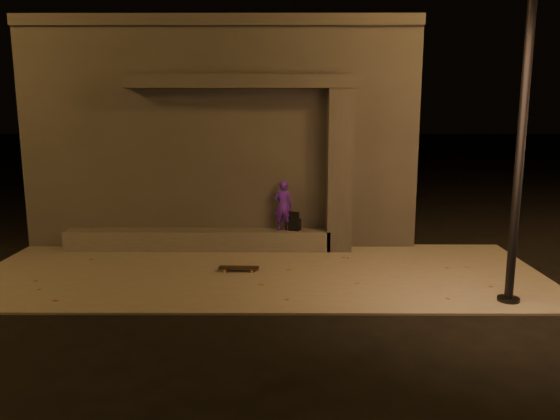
{
  "coord_description": "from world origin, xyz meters",
  "views": [
    {
      "loc": [
        0.44,
        -8.35,
        3.23
      ],
      "look_at": [
        0.38,
        2.0,
        1.28
      ],
      "focal_mm": 35.0,
      "sensor_mm": 36.0,
      "label": 1
    }
  ],
  "objects_px": {
    "column": "(339,171)",
    "skateboarder": "(283,206)",
    "skateboard": "(239,268)",
    "street_lamp_0": "(527,67)",
    "backpack": "(293,223)"
  },
  "relations": [
    {
      "from": "column",
      "to": "skateboarder",
      "type": "height_order",
      "value": "column"
    },
    {
      "from": "skateboard",
      "to": "street_lamp_0",
      "type": "relative_size",
      "value": 0.12
    },
    {
      "from": "skateboarder",
      "to": "skateboard",
      "type": "bearing_deg",
      "value": 67.92
    },
    {
      "from": "skateboarder",
      "to": "skateboard",
      "type": "height_order",
      "value": "skateboarder"
    },
    {
      "from": "skateboard",
      "to": "skateboarder",
      "type": "bearing_deg",
      "value": 65.33
    },
    {
      "from": "street_lamp_0",
      "to": "skateboarder",
      "type": "bearing_deg",
      "value": 138.18
    },
    {
      "from": "column",
      "to": "street_lamp_0",
      "type": "relative_size",
      "value": 0.53
    },
    {
      "from": "column",
      "to": "backpack",
      "type": "xyz_separation_m",
      "value": [
        -1.03,
        0.0,
        -1.2
      ]
    },
    {
      "from": "skateboarder",
      "to": "street_lamp_0",
      "type": "distance_m",
      "value": 5.79
    },
    {
      "from": "column",
      "to": "skateboard",
      "type": "distance_m",
      "value": 3.24
    },
    {
      "from": "backpack",
      "to": "street_lamp_0",
      "type": "distance_m",
      "value": 5.86
    },
    {
      "from": "backpack",
      "to": "street_lamp_0",
      "type": "height_order",
      "value": "street_lamp_0"
    },
    {
      "from": "column",
      "to": "backpack",
      "type": "distance_m",
      "value": 1.58
    },
    {
      "from": "backpack",
      "to": "skateboard",
      "type": "bearing_deg",
      "value": -101.0
    },
    {
      "from": "skateboard",
      "to": "street_lamp_0",
      "type": "bearing_deg",
      "value": -17.24
    }
  ]
}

